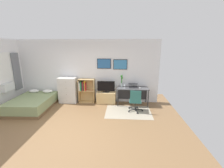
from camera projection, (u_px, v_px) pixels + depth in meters
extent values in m
plane|color=brown|center=(71.00, 129.00, 4.54)|extent=(7.20, 7.20, 0.00)
cube|color=white|center=(88.00, 71.00, 6.56)|extent=(6.12, 0.06, 2.70)
cube|color=black|center=(104.00, 64.00, 6.38)|extent=(0.59, 0.02, 0.42)
cube|color=#285B93|center=(104.00, 64.00, 6.36)|extent=(0.55, 0.01, 0.38)
cube|color=black|center=(120.00, 64.00, 6.34)|extent=(0.59, 0.02, 0.42)
cube|color=teal|center=(120.00, 64.00, 6.32)|extent=(0.55, 0.01, 0.38)
cube|color=white|center=(3.00, 73.00, 5.64)|extent=(0.02, 1.03, 1.48)
cube|color=silver|center=(2.00, 73.00, 5.64)|extent=(0.01, 0.95, 1.40)
cube|color=slate|center=(17.00, 71.00, 6.32)|extent=(0.05, 0.40, 1.54)
cube|color=silver|center=(8.00, 87.00, 5.77)|extent=(0.20, 0.52, 0.30)
cube|color=#9E937F|center=(128.00, 112.00, 5.68)|extent=(1.70, 1.20, 0.01)
cube|color=brown|center=(33.00, 107.00, 6.01)|extent=(1.48, 1.96, 0.10)
cube|color=#8C9E6B|center=(33.00, 102.00, 5.96)|extent=(1.43, 1.92, 0.35)
ellipsoid|color=white|center=(34.00, 91.00, 6.59)|extent=(0.45, 0.30, 0.14)
ellipsoid|color=white|center=(48.00, 91.00, 6.57)|extent=(0.45, 0.30, 0.14)
cube|color=silver|center=(68.00, 90.00, 6.55)|extent=(0.76, 0.42, 1.11)
cube|color=silver|center=(67.00, 101.00, 6.44)|extent=(0.72, 0.01, 0.26)
sphere|color=#A59E8C|center=(67.00, 101.00, 6.43)|extent=(0.03, 0.03, 0.03)
cube|color=silver|center=(67.00, 95.00, 6.37)|extent=(0.72, 0.01, 0.26)
sphere|color=#A59E8C|center=(66.00, 95.00, 6.36)|extent=(0.03, 0.03, 0.03)
cube|color=silver|center=(66.00, 88.00, 6.30)|extent=(0.72, 0.01, 0.26)
sphere|color=#A59E8C|center=(66.00, 89.00, 6.29)|extent=(0.03, 0.03, 0.03)
cube|color=silver|center=(66.00, 82.00, 6.24)|extent=(0.72, 0.01, 0.26)
sphere|color=#A59E8C|center=(65.00, 82.00, 6.22)|extent=(0.03, 0.03, 0.03)
cube|color=tan|center=(79.00, 91.00, 6.58)|extent=(0.02, 0.30, 1.05)
cube|color=tan|center=(94.00, 91.00, 6.54)|extent=(0.02, 0.30, 1.05)
cube|color=tan|center=(87.00, 102.00, 6.69)|extent=(0.69, 0.30, 0.02)
cube|color=tan|center=(87.00, 90.00, 6.55)|extent=(0.66, 0.30, 0.02)
cube|color=tan|center=(86.00, 79.00, 6.43)|extent=(0.66, 0.30, 0.02)
cube|color=tan|center=(87.00, 90.00, 6.70)|extent=(0.69, 0.01, 1.05)
cube|color=white|center=(79.00, 85.00, 6.50)|extent=(0.02, 0.23, 0.43)
cube|color=white|center=(80.00, 87.00, 6.50)|extent=(0.03, 0.21, 0.33)
cube|color=#2D8C4C|center=(81.00, 87.00, 6.48)|extent=(0.02, 0.19, 0.33)
cube|color=#2D8C4C|center=(81.00, 86.00, 6.46)|extent=(0.02, 0.17, 0.42)
cube|color=black|center=(82.00, 86.00, 6.49)|extent=(0.03, 0.21, 0.36)
cube|color=red|center=(83.00, 86.00, 6.49)|extent=(0.02, 0.23, 0.38)
cube|color=black|center=(84.00, 87.00, 6.49)|extent=(0.04, 0.22, 0.30)
cube|color=gold|center=(85.00, 85.00, 6.48)|extent=(0.02, 0.23, 0.44)
cube|color=red|center=(86.00, 87.00, 6.48)|extent=(0.03, 0.21, 0.33)
cube|color=tan|center=(106.00, 98.00, 6.52)|extent=(0.81, 0.40, 0.50)
cube|color=tan|center=(106.00, 99.00, 6.32)|extent=(0.81, 0.01, 0.02)
cube|color=black|center=(106.00, 92.00, 6.44)|extent=(0.28, 0.16, 0.02)
cube|color=black|center=(106.00, 91.00, 6.43)|extent=(0.06, 0.04, 0.05)
cube|color=black|center=(106.00, 86.00, 6.37)|extent=(0.74, 0.02, 0.44)
cube|color=black|center=(106.00, 86.00, 6.36)|extent=(0.71, 0.01, 0.41)
cube|color=#4C4C4F|center=(133.00, 88.00, 6.25)|extent=(1.28, 0.56, 0.03)
cube|color=#2D2D30|center=(118.00, 98.00, 6.14)|extent=(0.03, 0.03, 0.71)
cube|color=#2D2D30|center=(148.00, 99.00, 6.06)|extent=(0.03, 0.03, 0.71)
cube|color=#2D2D30|center=(118.00, 94.00, 6.62)|extent=(0.03, 0.03, 0.71)
cube|color=#2D2D30|center=(146.00, 95.00, 6.54)|extent=(0.03, 0.03, 0.71)
cube|color=#2D2D30|center=(132.00, 94.00, 6.59)|extent=(1.22, 0.02, 0.50)
cylinder|color=#232326|center=(142.00, 111.00, 5.75)|extent=(0.05, 0.05, 0.05)
cube|color=#232326|center=(139.00, 109.00, 5.76)|extent=(0.28, 0.05, 0.02)
cylinder|color=#232326|center=(137.00, 108.00, 6.03)|extent=(0.05, 0.05, 0.05)
cube|color=#232326|center=(136.00, 108.00, 5.90)|extent=(0.13, 0.27, 0.02)
cylinder|color=#232326|center=(129.00, 108.00, 5.98)|extent=(0.05, 0.05, 0.05)
cube|color=#232326|center=(132.00, 108.00, 5.87)|extent=(0.23, 0.20, 0.02)
cylinder|color=#232326|center=(129.00, 112.00, 5.66)|extent=(0.05, 0.05, 0.05)
cube|color=#232326|center=(132.00, 110.00, 5.71)|extent=(0.25, 0.17, 0.02)
cylinder|color=#232326|center=(137.00, 113.00, 5.52)|extent=(0.05, 0.05, 0.05)
cube|color=#232326|center=(136.00, 111.00, 5.64)|extent=(0.10, 0.28, 0.02)
cylinder|color=#232326|center=(135.00, 105.00, 5.74)|extent=(0.04, 0.04, 0.30)
cube|color=#2D6B66|center=(135.00, 101.00, 5.69)|extent=(0.47, 0.47, 0.03)
cube|color=#2D6B66|center=(136.00, 97.00, 5.44)|extent=(0.40, 0.07, 0.45)
cube|color=#333338|center=(133.00, 87.00, 6.26)|extent=(0.40, 0.28, 0.01)
cube|color=black|center=(133.00, 87.00, 6.25)|extent=(0.38, 0.26, 0.00)
cube|color=#333338|center=(133.00, 83.00, 6.39)|extent=(0.40, 0.26, 0.07)
cube|color=black|center=(133.00, 83.00, 6.38)|extent=(0.38, 0.24, 0.06)
ellipsoid|color=silver|center=(140.00, 88.00, 6.17)|extent=(0.06, 0.10, 0.03)
cylinder|color=silver|center=(122.00, 85.00, 6.41)|extent=(0.09, 0.09, 0.16)
cylinder|color=#3D8438|center=(122.00, 82.00, 6.38)|extent=(0.01, 0.01, 0.31)
sphere|color=#308B2C|center=(122.00, 78.00, 6.34)|extent=(0.07, 0.07, 0.07)
cylinder|color=#3D8438|center=(122.00, 81.00, 6.39)|extent=(0.01, 0.01, 0.36)
sphere|color=#308B2C|center=(122.00, 77.00, 6.34)|extent=(0.07, 0.07, 0.07)
cylinder|color=#3D8438|center=(121.00, 81.00, 6.38)|extent=(0.01, 0.01, 0.40)
sphere|color=#308B2C|center=(121.00, 76.00, 6.33)|extent=(0.07, 0.07, 0.07)
cylinder|color=#3D8438|center=(121.00, 81.00, 6.36)|extent=(0.01, 0.01, 0.40)
sphere|color=#308B2C|center=(121.00, 76.00, 6.31)|extent=(0.07, 0.07, 0.07)
cylinder|color=#3D8438|center=(122.00, 81.00, 6.36)|extent=(0.01, 0.01, 0.43)
sphere|color=#308B2C|center=(122.00, 76.00, 6.31)|extent=(0.07, 0.07, 0.07)
cylinder|color=silver|center=(125.00, 88.00, 6.18)|extent=(0.06, 0.06, 0.01)
cylinder|color=silver|center=(125.00, 87.00, 6.17)|extent=(0.01, 0.01, 0.10)
cone|color=silver|center=(125.00, 85.00, 6.14)|extent=(0.07, 0.07, 0.07)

